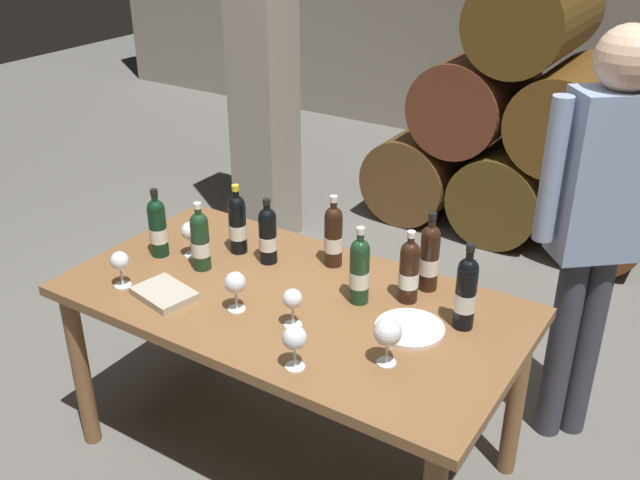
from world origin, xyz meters
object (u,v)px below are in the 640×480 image
Objects in this scene: wine_bottle_7 at (268,235)px; tasting_notebook at (164,294)px; wine_bottle_0 at (359,270)px; wine_glass_3 at (120,262)px; wine_glass_5 at (292,300)px; serving_plate at (410,328)px; wine_glass_2 at (235,284)px; dining_table at (291,318)px; wine_bottle_3 at (334,236)px; wine_glass_1 at (388,333)px; wine_bottle_4 at (429,257)px; wine_bottle_1 at (466,292)px; wine_bottle_6 at (200,240)px; wine_bottle_5 at (409,271)px; sommelier_presenting at (600,209)px; wine_glass_0 at (190,232)px; wine_bottle_8 at (158,227)px; wine_glass_4 at (295,339)px; wine_bottle_2 at (237,223)px.

tasting_notebook is at bearing -110.72° from wine_bottle_7.
wine_glass_3 is (-0.80, -0.39, -0.03)m from wine_bottle_0.
serving_plate is at bearing 28.60° from wine_glass_5.
wine_glass_2 is at bearing -159.50° from serving_plate.
wine_bottle_7 is (-0.23, 0.18, 0.21)m from dining_table.
wine_bottle_0 is 0.29m from wine_glass_5.
dining_table is at bearing 126.93° from wine_glass_5.
wine_bottle_3 is at bearing 26.93° from wine_bottle_7.
wine_glass_1 is at bearing -84.28° from serving_plate.
wine_bottle_4 is 1.89× the size of wine_glass_1.
wine_glass_3 is (-1.19, -0.44, -0.03)m from wine_bottle_1.
wine_bottle_6 is (-0.42, -0.30, -0.01)m from wine_bottle_3.
wine_bottle_1 is at bearing -12.49° from wine_bottle_5.
wine_glass_5 is 1.20m from sommelier_presenting.
sommelier_presenting is at bearing 59.76° from serving_plate.
wine_glass_1 is 1.13× the size of wine_glass_3.
wine_glass_5 is (-0.49, -0.31, -0.03)m from wine_bottle_1.
wine_bottle_4 is 2.07× the size of wine_glass_0.
serving_plate is (0.35, 0.19, -0.10)m from wine_glass_5.
wine_glass_3 is (0.06, -0.26, -0.02)m from wine_bottle_8.
wine_bottle_8 reaches higher than wine_glass_5.
wine_glass_2 is at bearing -71.52° from wine_bottle_7.
tasting_notebook is at bearing -161.36° from serving_plate.
wine_glass_0 is at bearing -154.91° from wine_bottle_3.
wine_glass_2 is at bearing -136.97° from sommelier_presenting.
wine_glass_0 reaches higher than dining_table.
wine_glass_4 is (-0.23, -0.17, -0.01)m from wine_glass_1.
wine_bottle_0 is 2.06× the size of wine_glass_3.
wine_glass_3 is 1.10m from serving_plate.
tasting_notebook is at bearing -165.33° from wine_glass_2.
dining_table is 6.05× the size of wine_bottle_6.
wine_bottle_6 is at bearing 59.27° from wine_glass_3.
wine_glass_2 reaches higher than wine_glass_0.
wine_bottle_8 is at bearing -172.10° from wine_bottle_1.
wine_bottle_7 is 0.95× the size of wine_bottle_8.
wine_bottle_2 is at bearing 178.69° from wine_bottle_1.
serving_plate is at bearing 61.13° from wine_glass_4.
wine_bottle_5 is 0.45m from wine_glass_5.
wine_bottle_1 is at bearing 69.71° from wine_glass_1.
wine_bottle_2 is 1.05× the size of wine_bottle_6.
wine_glass_0 is (-0.89, -0.16, -0.02)m from wine_bottle_5.
wine_bottle_6 is 1.83× the size of wine_glass_4.
wine_bottle_3 is 1.03× the size of wine_bottle_8.
wine_glass_2 is 0.48m from wine_glass_3.
dining_table is 5.35× the size of wine_bottle_1.
wine_glass_0 is at bearing -175.37° from wine_bottle_0.
dining_table is 7.73× the size of tasting_notebook.
wine_bottle_7 reaches higher than wine_glass_2.
wine_bottle_8 is at bearing 169.51° from wine_glass_5.
wine_glass_1 is at bearing -43.97° from wine_bottle_3.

